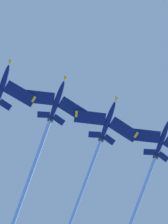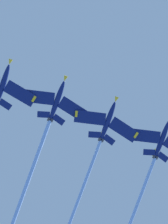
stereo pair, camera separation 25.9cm
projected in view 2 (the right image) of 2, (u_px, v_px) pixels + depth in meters
jet_far_left at (147, 179)px, 134.66m from camera, size 37.59×41.46×21.42m
jet_inner_left at (94, 159)px, 130.17m from camera, size 38.16×41.92×21.45m
jet_centre at (44, 137)px, 128.35m from camera, size 33.71×37.02×17.46m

